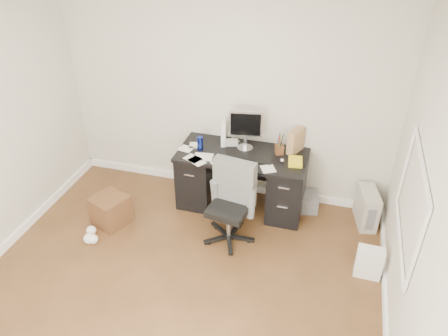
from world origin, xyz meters
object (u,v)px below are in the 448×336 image
(lcd_monitor, at_px, (245,130))
(pc_tower, at_px, (367,207))
(office_chair, at_px, (229,205))
(wicker_basket, at_px, (111,210))
(desk, at_px, (242,179))
(keyboard, at_px, (250,159))

(lcd_monitor, relative_size, pc_tower, 1.14)
(office_chair, xyz_separation_m, wicker_basket, (-1.40, -0.10, -0.29))
(desk, relative_size, office_chair, 1.59)
(keyboard, bearing_deg, lcd_monitor, 108.09)
(lcd_monitor, distance_m, wicker_basket, 1.83)
(lcd_monitor, height_order, office_chair, lcd_monitor)
(keyboard, height_order, office_chair, office_chair)
(desk, bearing_deg, wicker_basket, -151.94)
(wicker_basket, bearing_deg, desk, 28.06)
(keyboard, height_order, wicker_basket, keyboard)
(office_chair, height_order, pc_tower, office_chair)
(lcd_monitor, xyz_separation_m, wicker_basket, (-1.39, -0.86, -0.82))
(keyboard, height_order, pc_tower, keyboard)
(keyboard, bearing_deg, desk, 128.19)
(keyboard, xyz_separation_m, office_chair, (-0.10, -0.52, -0.29))
(desk, relative_size, wicker_basket, 4.17)
(desk, height_order, office_chair, office_chair)
(office_chair, bearing_deg, wicker_basket, -167.30)
(pc_tower, distance_m, wicker_basket, 2.98)
(pc_tower, bearing_deg, office_chair, -166.32)
(wicker_basket, bearing_deg, lcd_monitor, 31.79)
(desk, height_order, lcd_monitor, lcd_monitor)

